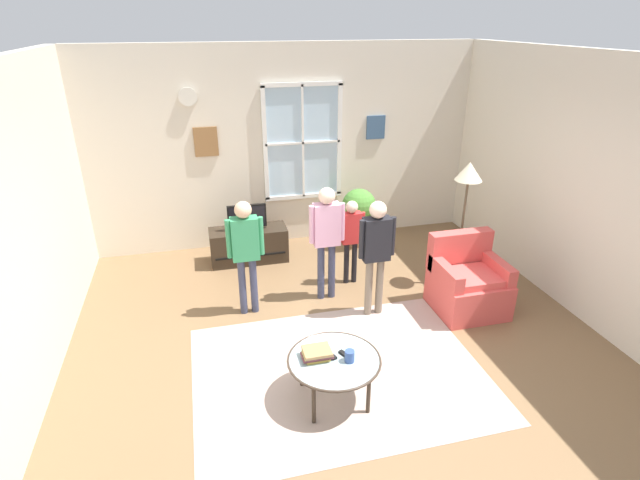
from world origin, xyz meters
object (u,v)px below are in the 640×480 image
object	(u,v)px
potted_plant_by_window	(359,208)
person_pink_shirt	(327,231)
armchair	(467,283)
coffee_table	(334,361)
person_black_shirt	(376,246)
floor_lamp	(468,184)
television	(247,217)
cup	(350,356)
remote_near_cup	(331,355)
person_red_shirt	(351,233)
person_green_shirt	(245,245)
book_stack	(317,353)
tv_stand	(249,245)
remote_near_books	(345,355)

from	to	relation	value
potted_plant_by_window	person_pink_shirt	bearing A→B (deg)	-122.37
armchair	coffee_table	bearing A→B (deg)	-150.35
person_black_shirt	floor_lamp	distance (m)	1.42
television	floor_lamp	distance (m)	2.89
cup	remote_near_cup	world-z (taller)	cup
television	person_pink_shirt	size ratio (longest dim) A/B	0.37
cup	person_red_shirt	bearing A→B (deg)	72.23
person_black_shirt	person_pink_shirt	world-z (taller)	person_pink_shirt
person_pink_shirt	person_red_shirt	distance (m)	0.52
person_green_shirt	potted_plant_by_window	size ratio (longest dim) A/B	1.54
cup	floor_lamp	size ratio (longest dim) A/B	0.07
television	book_stack	xyz separation A→B (m)	(0.26, -2.90, -0.18)
floor_lamp	remote_near_cup	bearing A→B (deg)	-142.74
remote_near_cup	book_stack	bearing A→B (deg)	-178.76
tv_stand	television	xyz separation A→B (m)	(0.00, -0.00, 0.43)
television	remote_near_books	world-z (taller)	television
television	armchair	xyz separation A→B (m)	(2.31, -1.86, -0.34)
tv_stand	armchair	world-z (taller)	armchair
coffee_table	remote_near_cup	xyz separation A→B (m)	(-0.01, 0.05, 0.04)
book_stack	person_green_shirt	bearing A→B (deg)	104.94
cup	remote_near_cup	bearing A→B (deg)	140.06
person_red_shirt	potted_plant_by_window	world-z (taller)	person_red_shirt
tv_stand	armchair	bearing A→B (deg)	-38.93
person_pink_shirt	person_red_shirt	size ratio (longest dim) A/B	1.26
coffee_table	remote_near_books	distance (m)	0.11
person_red_shirt	armchair	bearing A→B (deg)	-39.47
remote_near_books	remote_near_cup	xyz separation A→B (m)	(-0.12, 0.03, 0.00)
armchair	person_green_shirt	size ratio (longest dim) A/B	0.64
coffee_table	person_red_shirt	xyz separation A→B (m)	(0.78, 2.01, 0.29)
book_stack	armchair	bearing A→B (deg)	26.84
cup	person_pink_shirt	xyz separation A→B (m)	(0.27, 1.79, 0.39)
armchair	cup	size ratio (longest dim) A/B	8.08
tv_stand	book_stack	xyz separation A→B (m)	(0.26, -2.90, 0.24)
coffee_table	television	bearing A→B (deg)	97.74
person_black_shirt	potted_plant_by_window	distance (m)	1.88
person_pink_shirt	person_red_shirt	xyz separation A→B (m)	(0.39, 0.29, -0.18)
armchair	coffee_table	distance (m)	2.20
person_red_shirt	floor_lamp	bearing A→B (deg)	-15.01
armchair	person_red_shirt	xyz separation A→B (m)	(-1.13, 0.93, 0.37)
person_black_shirt	person_red_shirt	xyz separation A→B (m)	(-0.04, 0.77, -0.16)
coffee_table	book_stack	size ratio (longest dim) A/B	3.05
person_pink_shirt	person_green_shirt	world-z (taller)	person_pink_shirt
floor_lamp	coffee_table	bearing A→B (deg)	-141.66
cup	person_black_shirt	world-z (taller)	person_black_shirt
coffee_table	person_pink_shirt	world-z (taller)	person_pink_shirt
tv_stand	book_stack	world-z (taller)	book_stack
tv_stand	floor_lamp	bearing A→B (deg)	-27.33
book_stack	potted_plant_by_window	distance (m)	3.31
tv_stand	floor_lamp	size ratio (longest dim) A/B	0.66
tv_stand	coffee_table	bearing A→B (deg)	-82.27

